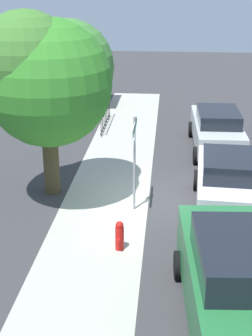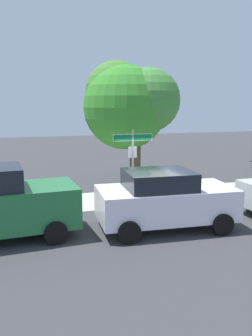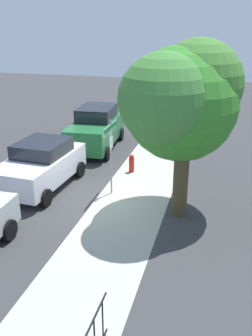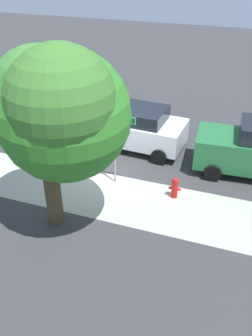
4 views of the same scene
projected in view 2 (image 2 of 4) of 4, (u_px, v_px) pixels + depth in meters
The scene contains 6 objects.
ground_plane at pixel (151, 206), 13.46m from camera, with size 60.00×60.00×0.00m, color #38383A.
sidewalk_strip at pixel (184, 193), 15.25m from camera, with size 24.00×2.60×0.00m, color #AEAFA0.
street_sign at pixel (133, 152), 13.31m from camera, with size 1.51×0.07×2.82m.
shade_tree at pixel (128, 103), 15.51m from camera, with size 4.08×3.69×5.61m.
car_white at pixel (165, 199), 10.91m from camera, with size 4.21×2.36×1.79m.
fire_hydrant at pixel (72, 197), 13.14m from camera, with size 0.42×0.22×0.78m.
Camera 2 is at (-4.68, -12.15, 3.78)m, focal length 38.48 mm.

